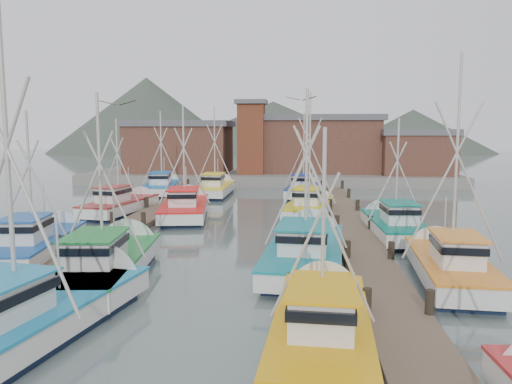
# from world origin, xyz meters

# --- Properties ---
(ground) EXTENTS (260.00, 260.00, 0.00)m
(ground) POSITION_xyz_m (0.00, 0.00, 0.00)
(ground) COLOR #4E5D5A
(ground) RESTS_ON ground
(dock_left) EXTENTS (2.30, 46.00, 1.50)m
(dock_left) POSITION_xyz_m (-7.00, 4.04, 0.21)
(dock_left) COLOR brown
(dock_left) RESTS_ON ground
(dock_right) EXTENTS (2.30, 46.00, 1.50)m
(dock_right) POSITION_xyz_m (7.00, 4.04, 0.21)
(dock_right) COLOR brown
(dock_right) RESTS_ON ground
(quay) EXTENTS (44.00, 16.00, 1.20)m
(quay) POSITION_xyz_m (0.00, 37.00, 0.60)
(quay) COLOR gray
(quay) RESTS_ON ground
(shed_left) EXTENTS (12.72, 8.48, 6.20)m
(shed_left) POSITION_xyz_m (-11.00, 35.00, 4.34)
(shed_left) COLOR brown
(shed_left) RESTS_ON quay
(shed_center) EXTENTS (14.84, 9.54, 6.90)m
(shed_center) POSITION_xyz_m (6.00, 37.00, 4.69)
(shed_center) COLOR brown
(shed_center) RESTS_ON quay
(shed_right) EXTENTS (8.48, 6.36, 5.20)m
(shed_right) POSITION_xyz_m (17.00, 34.00, 3.84)
(shed_right) COLOR brown
(shed_right) RESTS_ON quay
(lookout_tower) EXTENTS (3.60, 3.60, 8.50)m
(lookout_tower) POSITION_xyz_m (-2.00, 33.00, 5.55)
(lookout_tower) COLOR brown
(lookout_tower) RESTS_ON quay
(distant_hills) EXTENTS (175.00, 140.00, 42.00)m
(distant_hills) POSITION_xyz_m (-12.76, 122.59, 0.00)
(distant_hills) COLOR #465244
(distant_hills) RESTS_ON ground
(boat_0) EXTENTS (4.97, 10.82, 10.73)m
(boat_0) POSITION_xyz_m (-4.28, -10.83, 0.69)
(boat_0) COLOR #101C36
(boat_0) RESTS_ON ground
(boat_1) EXTENTS (3.12, 8.67, 7.08)m
(boat_1) POSITION_xyz_m (4.47, -10.79, 0.67)
(boat_1) COLOR #101C36
(boat_1) RESTS_ON ground
(boat_4) EXTENTS (3.91, 9.86, 8.66)m
(boat_4) POSITION_xyz_m (-4.37, -4.80, 0.68)
(boat_4) COLOR #101C36
(boat_4) RESTS_ON ground
(boat_5) EXTENTS (4.07, 10.59, 9.09)m
(boat_5) POSITION_xyz_m (4.11, -1.81, 0.68)
(boat_5) COLOR #101C36
(boat_5) RESTS_ON ground
(boat_6) EXTENTS (3.91, 9.09, 7.97)m
(boat_6) POSITION_xyz_m (-9.31, -1.49, 0.68)
(boat_6) COLOR #101C36
(boat_6) RESTS_ON ground
(boat_7) EXTENTS (3.96, 8.57, 9.98)m
(boat_7) POSITION_xyz_m (10.02, -3.85, 0.69)
(boat_7) COLOR #101C36
(boat_7) RESTS_ON ground
(boat_8) EXTENTS (4.49, 10.10, 8.91)m
(boat_8) POSITION_xyz_m (-4.62, 10.56, 0.68)
(boat_8) COLOR #101C36
(boat_8) RESTS_ON ground
(boat_9) EXTENTS (4.04, 9.32, 9.73)m
(boat_9) POSITION_xyz_m (4.52, 11.72, 0.68)
(boat_9) COLOR #101C36
(boat_9) RESTS_ON ground
(boat_10) EXTENTS (3.87, 8.75, 7.80)m
(boat_10) POSITION_xyz_m (-9.58, 11.30, 0.68)
(boat_10) COLOR #101C36
(boat_10) RESTS_ON ground
(boat_11) EXTENTS (3.20, 8.80, 7.72)m
(boat_11) POSITION_xyz_m (9.30, 4.96, 0.68)
(boat_11) COLOR #101C36
(boat_11) RESTS_ON ground
(boat_12) EXTENTS (3.75, 9.09, 9.34)m
(boat_12) POSITION_xyz_m (-4.41, 22.67, 0.68)
(boat_12) COLOR #101C36
(boat_12) RESTS_ON ground
(boat_13) EXTENTS (3.59, 8.91, 8.64)m
(boat_13) POSITION_xyz_m (4.11, 22.44, 0.68)
(boat_13) COLOR #101C36
(boat_13) RESTS_ON ground
(boat_14) EXTENTS (3.92, 9.46, 8.94)m
(boat_14) POSITION_xyz_m (-9.93, 23.51, 0.68)
(boat_14) COLOR #101C36
(boat_14) RESTS_ON ground
(gull_near) EXTENTS (1.55, 0.65, 0.24)m
(gull_near) POSITION_xyz_m (-3.25, -6.10, 7.33)
(gull_near) COLOR gray
(gull_near) RESTS_ON ground
(gull_far) EXTENTS (1.50, 0.66, 0.24)m
(gull_far) POSITION_xyz_m (3.77, -0.32, 7.80)
(gull_far) COLOR gray
(gull_far) RESTS_ON ground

